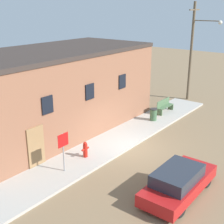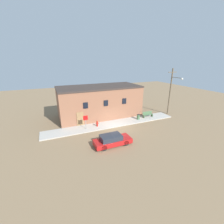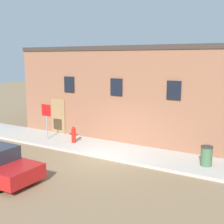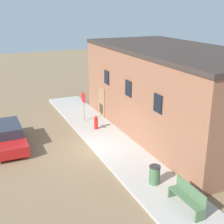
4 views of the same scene
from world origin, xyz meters
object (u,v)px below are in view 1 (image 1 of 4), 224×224
Objects in this scene: fire_hydrant at (85,149)px; utility_pole at (194,48)px; bench at (165,106)px; parked_car at (179,182)px; stop_sign at (63,145)px; trash_bin at (153,114)px.

utility_pole reaches higher than fire_hydrant.
parked_car is at bearing -147.93° from bench.
parked_car is (-13.64, -5.73, -3.81)m from utility_pole.
fire_hydrant is 1.97m from stop_sign.
stop_sign is 0.24× the size of utility_pole.
trash_bin is at bearing -173.27° from bench.
parked_car is at bearing -142.27° from trash_bin.
trash_bin is 8.83m from parked_car.
bench is (9.05, 0.26, 0.04)m from fire_hydrant.
fire_hydrant is 7.03m from trash_bin.
bench is at bearing 6.73° from trash_bin.
bench is at bearing 2.43° from stop_sign.
parked_car is at bearing -71.15° from stop_sign.
parked_car is at bearing -157.20° from utility_pole.
bench is 6.00m from utility_pole.
parked_car is (1.77, -5.18, -0.88)m from stop_sign.
bench is 0.22× the size of utility_pole.
utility_pole reaches higher than stop_sign.
bench reaches higher than trash_bin.
stop_sign is at bearing -173.45° from fire_hydrant.
parked_car reaches higher than trash_bin.
fire_hydrant is at bearing 90.54° from parked_car.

